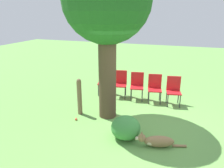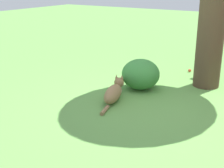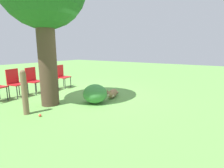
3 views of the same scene
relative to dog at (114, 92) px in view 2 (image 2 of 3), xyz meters
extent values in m
plane|color=#609947|center=(0.88, 0.47, -0.14)|extent=(30.00, 30.00, 0.00)
cylinder|color=#4C3828|center=(1.09, 1.58, 1.16)|extent=(0.49, 0.49, 2.59)
ellipsoid|color=olive|center=(0.02, -0.06, -0.01)|extent=(0.42, 0.72, 0.26)
ellipsoid|color=#C6B293|center=(-0.04, 0.12, -0.02)|extent=(0.26, 0.29, 0.16)
sphere|color=olive|center=(-0.09, 0.32, 0.07)|extent=(0.22, 0.22, 0.18)
cylinder|color=#C6B293|center=(-0.12, 0.41, 0.06)|extent=(0.09, 0.10, 0.07)
cone|color=olive|center=(-0.14, 0.30, 0.18)|extent=(0.06, 0.06, 0.08)
cone|color=olive|center=(-0.05, 0.33, 0.18)|extent=(0.06, 0.06, 0.08)
cylinder|color=olive|center=(0.15, -0.50, -0.11)|extent=(0.14, 0.31, 0.06)
cylinder|color=brown|center=(0.93, 2.40, 0.37)|extent=(0.14, 0.14, 1.01)
sphere|color=brown|center=(0.93, 2.40, 0.90)|extent=(0.12, 0.12, 0.12)
sphere|color=#E54C33|center=(0.51, 2.31, -0.10)|extent=(0.07, 0.07, 0.07)
ellipsoid|color=#3D843D|center=(0.11, 0.75, 0.14)|extent=(0.70, 0.70, 0.56)
camera|label=1|loc=(-4.35, -0.47, 2.78)|focal=35.00mm
camera|label=2|loc=(2.63, -4.16, 1.82)|focal=50.00mm
camera|label=3|loc=(-3.08, 4.61, 1.44)|focal=28.00mm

